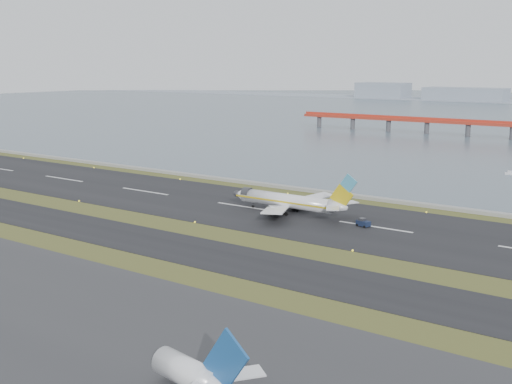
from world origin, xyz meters
The scene contains 7 objects.
ground centered at (0.00, 0.00, 0.00)m, with size 1000.00×1000.00×0.00m, color #394C1B.
taxiway_strip centered at (0.00, -12.00, 0.05)m, with size 1000.00×18.00×0.10m, color black.
runway_strip centered at (0.00, 30.00, 0.05)m, with size 1000.00×45.00×0.10m, color black.
seawall centered at (0.00, 60.00, 0.50)m, with size 1000.00×2.50×1.00m, color gray.
airliner centered at (14.76, 30.33, 3.46)m, with size 38.52×32.89×12.80m.
pushback_tug centered at (37.37, 28.56, 1.07)m, with size 3.82×2.80×2.20m.
second_airliner_tail centered at (57.58, -59.80, 2.89)m, with size 15.96×13.08×9.86m.
Camera 1 is at (104.79, -115.01, 40.22)m, focal length 45.00 mm.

